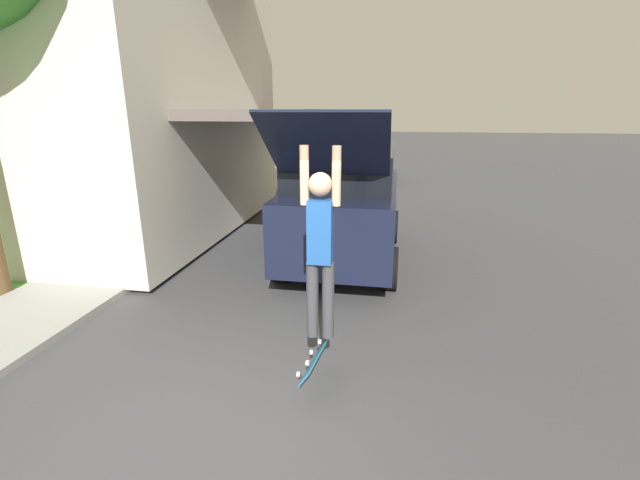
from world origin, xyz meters
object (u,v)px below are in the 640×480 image
suv_parked (345,201)px  car_down_street (372,164)px  skateboarder (320,243)px  skateboard (314,360)px

suv_parked → car_down_street: bearing=90.3°
suv_parked → car_down_street: size_ratio=1.16×
skateboarder → car_down_street: bearing=91.1°
suv_parked → skateboard: size_ratio=6.68×
car_down_street → skateboarder: size_ratio=2.19×
car_down_street → skateboarder: 15.10m
car_down_street → skateboard: car_down_street is taller
skateboarder → skateboard: bearing=-104.1°
suv_parked → car_down_street: suv_parked is taller
car_down_street → skateboard: bearing=-89.1°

